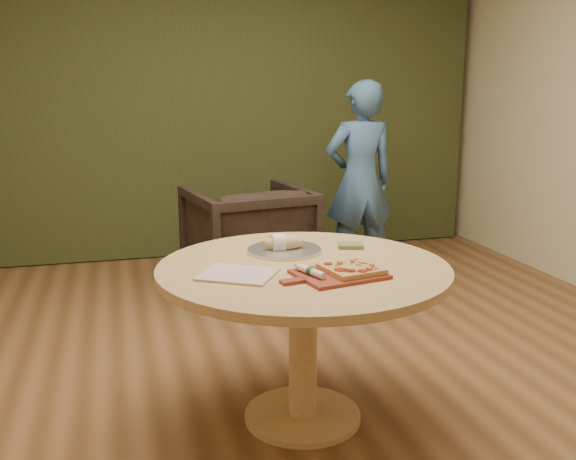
% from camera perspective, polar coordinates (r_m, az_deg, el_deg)
% --- Properties ---
extents(room_shell, '(5.04, 6.04, 2.84)m').
position_cam_1_polar(room_shell, '(3.02, 2.46, 10.26)').
color(room_shell, brown).
rests_on(room_shell, ground).
extents(curtain, '(4.80, 0.14, 2.78)m').
position_cam_1_polar(curtain, '(5.85, -6.36, 11.46)').
color(curtain, '#2E3518').
rests_on(curtain, ground).
extents(pedestal_table, '(1.31, 1.31, 0.75)m').
position_cam_1_polar(pedestal_table, '(2.90, 1.36, -5.79)').
color(pedestal_table, tan).
rests_on(pedestal_table, ground).
extents(pizza_paddle, '(0.47, 0.34, 0.01)m').
position_cam_1_polar(pizza_paddle, '(2.70, 4.38, -3.97)').
color(pizza_paddle, maroon).
rests_on(pizza_paddle, pedestal_table).
extents(flatbread_pizza, '(0.26, 0.26, 0.04)m').
position_cam_1_polar(flatbread_pizza, '(2.71, 5.67, -3.46)').
color(flatbread_pizza, tan).
rests_on(flatbread_pizza, pizza_paddle).
extents(cutlery_roll, '(0.09, 0.19, 0.03)m').
position_cam_1_polar(cutlery_roll, '(2.66, 2.03, -3.69)').
color(cutlery_roll, silver).
rests_on(cutlery_roll, pizza_paddle).
extents(newspaper, '(0.39, 0.37, 0.01)m').
position_cam_1_polar(newspaper, '(2.71, -4.49, -3.95)').
color(newspaper, white).
rests_on(newspaper, pedestal_table).
extents(serving_tray, '(0.36, 0.36, 0.02)m').
position_cam_1_polar(serving_tray, '(3.08, -0.34, -1.79)').
color(serving_tray, silver).
rests_on(serving_tray, pedestal_table).
extents(bread_roll, '(0.19, 0.09, 0.09)m').
position_cam_1_polar(bread_roll, '(3.07, -0.50, -1.15)').
color(bread_roll, '#DBB786').
rests_on(bread_roll, serving_tray).
extents(green_packet, '(0.14, 0.13, 0.02)m').
position_cam_1_polar(green_packet, '(3.17, 5.59, -1.37)').
color(green_packet, '#495A28').
rests_on(green_packet, pedestal_table).
extents(armchair, '(0.97, 0.93, 0.87)m').
position_cam_1_polar(armchair, '(4.88, -3.57, -0.19)').
color(armchair, black).
rests_on(armchair, ground).
extents(person_standing, '(0.58, 0.38, 1.57)m').
position_cam_1_polar(person_standing, '(5.15, 6.40, 4.39)').
color(person_standing, '#3C638F').
rests_on(person_standing, ground).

